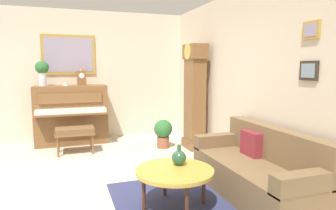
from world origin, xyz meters
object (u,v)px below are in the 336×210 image
object	(u,v)px
couch	(259,171)
teacup	(66,85)
flower_vase	(42,70)
piano	(71,114)
coffee_table	(175,172)
piano_bench	(75,132)
potted_plant	(163,132)
mantel_clock	(82,77)
green_jug	(179,158)
grandfather_clock	(195,99)

from	to	relation	value
couch	teacup	xyz separation A→B (m)	(-3.41, -2.22, 0.92)
couch	flower_vase	world-z (taller)	flower_vase
couch	flower_vase	bearing A→B (deg)	-142.66
couch	teacup	size ratio (longest dim) A/B	16.38
piano	coffee_table	size ratio (longest dim) A/B	1.64
piano_bench	flower_vase	distance (m)	1.49
piano_bench	potted_plant	xyz separation A→B (m)	(0.16, 1.66, -0.08)
mantel_clock	potted_plant	xyz separation A→B (m)	(0.96, 1.47, -1.06)
piano_bench	flower_vase	world-z (taller)	flower_vase
mantel_clock	green_jug	distance (m)	3.55
coffee_table	green_jug	size ratio (longest dim) A/B	3.67
piano_bench	coffee_table	distance (m)	2.83
flower_vase	green_jug	distance (m)	3.84
mantel_clock	teacup	xyz separation A→B (m)	(0.07, -0.32, -0.15)
grandfather_clock	piano	bearing A→B (deg)	-117.58
piano_bench	coffee_table	size ratio (longest dim) A/B	0.80
piano	potted_plant	bearing A→B (deg)	60.35
grandfather_clock	coffee_table	size ratio (longest dim) A/B	2.31
piano_bench	mantel_clock	size ratio (longest dim) A/B	1.84
piano	grandfather_clock	size ratio (longest dim) A/B	0.71
grandfather_clock	potted_plant	size ratio (longest dim) A/B	3.62
piano	teacup	world-z (taller)	teacup
piano_bench	teacup	world-z (taller)	teacup
flower_vase	coffee_table	bearing A→B (deg)	24.06
piano	mantel_clock	xyz separation A→B (m)	(0.00, 0.23, 0.77)
grandfather_clock	teacup	xyz separation A→B (m)	(-1.12, -2.36, 0.27)
piano	green_jug	xyz separation A→B (m)	(3.33, 1.13, -0.07)
potted_plant	green_jug	bearing A→B (deg)	-13.59
piano	green_jug	world-z (taller)	piano
flower_vase	teacup	size ratio (longest dim) A/B	5.00
couch	green_jug	distance (m)	1.04
piano	flower_vase	bearing A→B (deg)	-89.80
coffee_table	mantel_clock	distance (m)	3.68
grandfather_clock	green_jug	size ratio (longest dim) A/B	8.46
flower_vase	piano_bench	bearing A→B (deg)	34.59
teacup	potted_plant	world-z (taller)	teacup
piano	couch	bearing A→B (deg)	31.51
grandfather_clock	flower_vase	world-z (taller)	grandfather_clock
green_jug	potted_plant	size ratio (longest dim) A/B	0.43
piano_bench	grandfather_clock	world-z (taller)	grandfather_clock
piano_bench	flower_vase	xyz separation A→B (m)	(-0.81, -0.56, 1.12)
piano	grandfather_clock	distance (m)	2.59
mantel_clock	flower_vase	world-z (taller)	flower_vase
piano	flower_vase	world-z (taller)	flower_vase
coffee_table	couch	bearing A→B (deg)	89.49
teacup	green_jug	size ratio (longest dim) A/B	0.48
mantel_clock	green_jug	xyz separation A→B (m)	(3.33, 0.90, -0.84)
green_jug	potted_plant	world-z (taller)	green_jug
piano	mantel_clock	distance (m)	0.81
couch	potted_plant	world-z (taller)	couch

